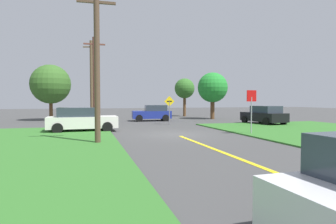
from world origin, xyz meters
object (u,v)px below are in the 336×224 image
parked_car_near_building (81,120)px  car_approaching_junction (153,113)px  utility_pole_near (97,65)px  stop_sign (251,104)px  direction_sign (169,107)px  oak_tree_left (213,88)px  pine_tree_center (51,84)px  car_on_crossroad (264,115)px  oak_tree_right (185,89)px  utility_pole_far (92,79)px  utility_pole_mid (95,80)px

parked_car_near_building → car_approaching_junction: bearing=49.6°
car_approaching_junction → utility_pole_near: size_ratio=0.55×
stop_sign → direction_sign: stop_sign is taller
oak_tree_left → stop_sign: bearing=-105.5°
utility_pole_near → pine_tree_center: 18.21m
stop_sign → parked_car_near_building: stop_sign is taller
car_on_crossroad → oak_tree_left: oak_tree_left is taller
pine_tree_center → utility_pole_near: bearing=-77.0°
oak_tree_left → oak_tree_right: (-1.18, 6.10, 0.12)m
utility_pole_near → direction_sign: bearing=56.1°
car_on_crossroad → pine_tree_center: (-18.61, 10.13, 2.97)m
direction_sign → utility_pole_near: bearing=-123.9°
car_approaching_junction → utility_pole_far: utility_pole_far is taller
stop_sign → car_on_crossroad: stop_sign is taller
direction_sign → oak_tree_left: bearing=40.6°
utility_pole_mid → direction_sign: size_ratio=3.03×
utility_pole_near → direction_sign: size_ratio=2.96×
utility_pole_near → oak_tree_left: 20.05m
direction_sign → pine_tree_center: 13.55m
parked_car_near_building → utility_pole_mid: bearing=77.5°
parked_car_near_building → oak_tree_right: 20.24m
car_on_crossroad → parked_car_near_building: bearing=90.1°
car_on_crossroad → oak_tree_right: size_ratio=0.87×
utility_pole_near → car_approaching_junction: bearing=67.3°
stop_sign → direction_sign: bearing=-75.3°
utility_pole_mid → utility_pole_near: bearing=-90.9°
parked_car_near_building → direction_sign: direction_sign is taller
car_on_crossroad → oak_tree_left: size_ratio=0.83×
direction_sign → pine_tree_center: (-10.44, 8.33, 2.24)m
utility_pole_near → oak_tree_left: size_ratio=1.40×
utility_pole_near → utility_pole_far: 18.18m
car_on_crossroad → utility_pole_far: (-14.47, 10.55, 3.58)m
parked_car_near_building → utility_pole_near: 6.61m
car_on_crossroad → car_approaching_junction: (-8.54, 6.65, -0.00)m
direction_sign → stop_sign: bearing=-70.4°
stop_sign → direction_sign: (-2.88, 8.11, -0.35)m
utility_pole_near → utility_pole_far: utility_pole_far is taller
car_approaching_junction → oak_tree_left: bearing=-167.4°
utility_pole_far → pine_tree_center: 4.20m
utility_pole_near → utility_pole_far: bearing=89.9°
utility_pole_mid → oak_tree_left: 13.55m
stop_sign → utility_pole_mid: (-9.04, 9.78, 1.96)m
stop_sign → oak_tree_left: (3.86, 13.89, 1.63)m
parked_car_near_building → oak_tree_right: bearing=49.1°
parked_car_near_building → oak_tree_right: (12.75, 15.46, 2.83)m
oak_tree_right → direction_sign: bearing=-115.1°
utility_pole_near → oak_tree_right: utility_pole_near is taller
utility_pole_near → direction_sign: (6.34, 9.41, -2.26)m
stop_sign → utility_pole_mid: size_ratio=0.36×
utility_pole_far → pine_tree_center: bearing=-174.2°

